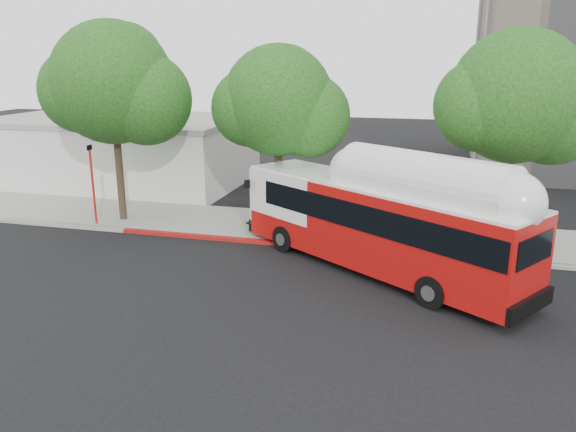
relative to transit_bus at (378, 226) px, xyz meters
name	(u,v)px	position (x,y,z in m)	size (l,w,h in m)	color
ground	(262,278)	(-4.07, -1.84, -1.82)	(120.00, 120.00, 0.00)	black
sidewalk	(301,227)	(-4.07, 4.66, -1.75)	(60.00, 5.00, 0.15)	gray
curb_strip	(288,244)	(-4.07, 2.06, -1.75)	(60.00, 0.30, 0.15)	gray
red_curb_segment	(224,239)	(-7.07, 2.06, -1.74)	(10.00, 0.32, 0.16)	#9D1211
street_tree_left	(122,88)	(-12.60, 3.72, 4.78)	(6.67, 5.80, 9.74)	#2D2116
street_tree_mid	(287,105)	(-4.66, 4.22, 4.08)	(5.75, 5.00, 8.62)	#2D2116
street_tree_right	(527,102)	(5.37, 4.02, 4.43)	(6.21, 5.40, 9.18)	#2D2116
low_commercial_bldg	(121,150)	(-18.07, 12.16, 0.33)	(16.20, 10.20, 4.25)	silver
transit_bus	(378,226)	(0.00, 0.00, 0.00)	(12.17, 9.33, 3.90)	#AF0E0C
signal_pole	(93,185)	(-13.89, 2.54, 0.23)	(0.11, 0.38, 4.01)	red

